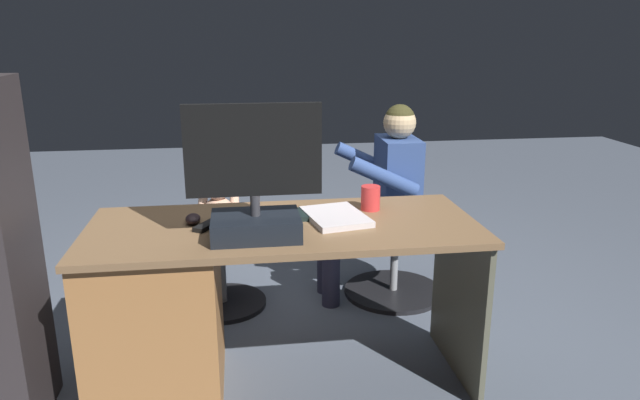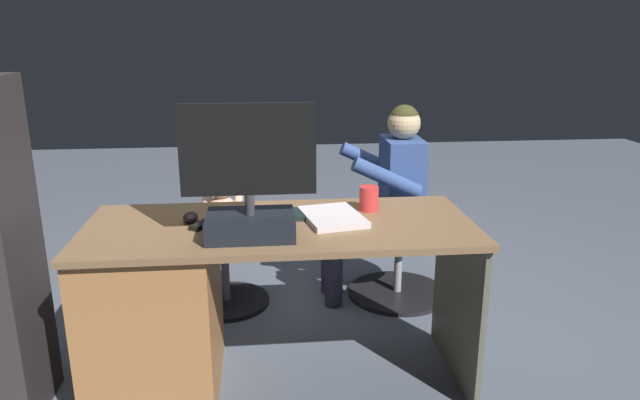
{
  "view_description": "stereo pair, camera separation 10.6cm",
  "coord_description": "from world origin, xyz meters",
  "px_view_note": "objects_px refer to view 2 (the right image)",
  "views": [
    {
      "loc": [
        0.17,
        2.59,
        1.46
      ],
      "look_at": [
        -0.19,
        0.05,
        0.71
      ],
      "focal_mm": 32.61,
      "sensor_mm": 36.0,
      "label": 1
    },
    {
      "loc": [
        0.06,
        2.6,
        1.46
      ],
      "look_at": [
        -0.19,
        0.05,
        0.71
      ],
      "focal_mm": 32.61,
      "sensor_mm": 36.0,
      "label": 2
    }
  ],
  "objects_px": {
    "keyboard": "(272,215)",
    "computer_mouse": "(191,217)",
    "office_chair_teddy": "(225,259)",
    "person": "(385,189)",
    "tv_remote": "(205,223)",
    "teddy_bear": "(222,203)",
    "visitor_chair": "(399,255)",
    "monitor": "(249,195)",
    "cup": "(369,199)",
    "desk": "(182,304)"
  },
  "relations": [
    {
      "from": "desk",
      "to": "visitor_chair",
      "type": "distance_m",
      "value": 1.36
    },
    {
      "from": "desk",
      "to": "person",
      "type": "distance_m",
      "value": 1.3
    },
    {
      "from": "tv_remote",
      "to": "visitor_chair",
      "type": "height_order",
      "value": "tv_remote"
    },
    {
      "from": "monitor",
      "to": "teddy_bear",
      "type": "bearing_deg",
      "value": -79.53
    },
    {
      "from": "keyboard",
      "to": "person",
      "type": "height_order",
      "value": "person"
    },
    {
      "from": "office_chair_teddy",
      "to": "person",
      "type": "xyz_separation_m",
      "value": [
        -0.88,
        -0.01,
        0.37
      ]
    },
    {
      "from": "office_chair_teddy",
      "to": "teddy_bear",
      "type": "relative_size",
      "value": 1.55
    },
    {
      "from": "tv_remote",
      "to": "teddy_bear",
      "type": "relative_size",
      "value": 0.49
    },
    {
      "from": "cup",
      "to": "visitor_chair",
      "type": "bearing_deg",
      "value": -114.91
    },
    {
      "from": "desk",
      "to": "computer_mouse",
      "type": "distance_m",
      "value": 0.36
    },
    {
      "from": "keyboard",
      "to": "computer_mouse",
      "type": "bearing_deg",
      "value": 3.71
    },
    {
      "from": "computer_mouse",
      "to": "teddy_bear",
      "type": "bearing_deg",
      "value": -95.93
    },
    {
      "from": "monitor",
      "to": "tv_remote",
      "type": "relative_size",
      "value": 3.31
    },
    {
      "from": "visitor_chair",
      "to": "desk",
      "type": "bearing_deg",
      "value": 35.83
    },
    {
      "from": "office_chair_teddy",
      "to": "monitor",
      "type": "bearing_deg",
      "value": 100.59
    },
    {
      "from": "monitor",
      "to": "office_chair_teddy",
      "type": "bearing_deg",
      "value": -79.41
    },
    {
      "from": "visitor_chair",
      "to": "computer_mouse",
      "type": "bearing_deg",
      "value": 34.79
    },
    {
      "from": "cup",
      "to": "teddy_bear",
      "type": "distance_m",
      "value": 0.95
    },
    {
      "from": "desk",
      "to": "teddy_bear",
      "type": "relative_size",
      "value": 5.09
    },
    {
      "from": "desk",
      "to": "computer_mouse",
      "type": "height_order",
      "value": "computer_mouse"
    },
    {
      "from": "monitor",
      "to": "teddy_bear",
      "type": "height_order",
      "value": "monitor"
    },
    {
      "from": "desk",
      "to": "computer_mouse",
      "type": "bearing_deg",
      "value": -127.97
    },
    {
      "from": "desk",
      "to": "computer_mouse",
      "type": "relative_size",
      "value": 16.2
    },
    {
      "from": "computer_mouse",
      "to": "teddy_bear",
      "type": "distance_m",
      "value": 0.74
    },
    {
      "from": "office_chair_teddy",
      "to": "visitor_chair",
      "type": "relative_size",
      "value": 0.84
    },
    {
      "from": "keyboard",
      "to": "person",
      "type": "distance_m",
      "value": 0.95
    },
    {
      "from": "teddy_bear",
      "to": "person",
      "type": "relative_size",
      "value": 0.28
    },
    {
      "from": "computer_mouse",
      "to": "visitor_chair",
      "type": "distance_m",
      "value": 1.37
    },
    {
      "from": "computer_mouse",
      "to": "office_chair_teddy",
      "type": "relative_size",
      "value": 0.2
    },
    {
      "from": "desk",
      "to": "keyboard",
      "type": "height_order",
      "value": "keyboard"
    },
    {
      "from": "tv_remote",
      "to": "person",
      "type": "xyz_separation_m",
      "value": [
        -0.89,
        -0.79,
        -0.09
      ]
    },
    {
      "from": "keyboard",
      "to": "cup",
      "type": "height_order",
      "value": "cup"
    },
    {
      "from": "tv_remote",
      "to": "person",
      "type": "bearing_deg",
      "value": -108.11
    },
    {
      "from": "teddy_bear",
      "to": "tv_remote",
      "type": "bearing_deg",
      "value": 88.93
    },
    {
      "from": "monitor",
      "to": "desk",
      "type": "bearing_deg",
      "value": -23.34
    },
    {
      "from": "office_chair_teddy",
      "to": "computer_mouse",
      "type": "bearing_deg",
      "value": 83.98
    },
    {
      "from": "office_chair_teddy",
      "to": "person",
      "type": "bearing_deg",
      "value": -179.17
    },
    {
      "from": "computer_mouse",
      "to": "person",
      "type": "relative_size",
      "value": 0.09
    },
    {
      "from": "desk",
      "to": "visitor_chair",
      "type": "bearing_deg",
      "value": -144.17
    },
    {
      "from": "keyboard",
      "to": "cup",
      "type": "distance_m",
      "value": 0.42
    },
    {
      "from": "tv_remote",
      "to": "person",
      "type": "relative_size",
      "value": 0.14
    },
    {
      "from": "cup",
      "to": "person",
      "type": "bearing_deg",
      "value": -107.91
    },
    {
      "from": "monitor",
      "to": "keyboard",
      "type": "bearing_deg",
      "value": -111.6
    },
    {
      "from": "office_chair_teddy",
      "to": "visitor_chair",
      "type": "height_order",
      "value": "same"
    },
    {
      "from": "desk",
      "to": "person",
      "type": "relative_size",
      "value": 1.43
    },
    {
      "from": "cup",
      "to": "teddy_bear",
      "type": "relative_size",
      "value": 0.34
    },
    {
      "from": "person",
      "to": "office_chair_teddy",
      "type": "bearing_deg",
      "value": 0.83
    },
    {
      "from": "monitor",
      "to": "visitor_chair",
      "type": "relative_size",
      "value": 0.88
    },
    {
      "from": "monitor",
      "to": "office_chair_teddy",
      "type": "height_order",
      "value": "monitor"
    },
    {
      "from": "office_chair_teddy",
      "to": "visitor_chair",
      "type": "distance_m",
      "value": 0.97
    }
  ]
}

